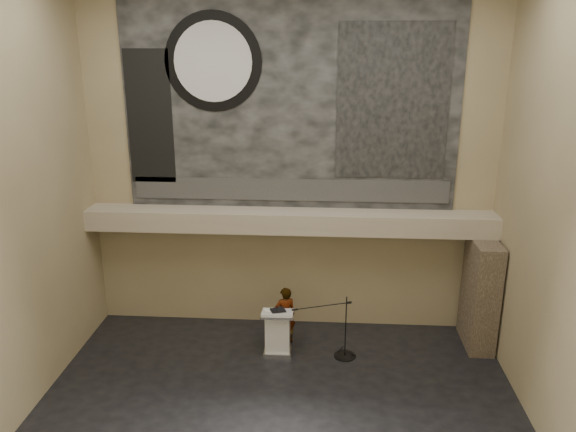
{
  "coord_description": "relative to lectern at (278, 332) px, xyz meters",
  "views": [
    {
      "loc": [
        0.84,
        -9.45,
        7.2
      ],
      "look_at": [
        0.0,
        3.2,
        3.2
      ],
      "focal_mm": 35.0,
      "sensor_mm": 36.0,
      "label": 1
    }
  ],
  "objects": [
    {
      "name": "mic_stand",
      "position": [
        1.56,
        -0.07,
        -0.32
      ],
      "size": [
        1.5,
        0.71,
        1.55
      ],
      "rotation": [
        0.0,
        0.0,
        0.34
      ],
      "color": "black",
      "rests_on": "floor"
    },
    {
      "name": "lectern",
      "position": [
        0.0,
        0.0,
        0.0
      ],
      "size": [
        0.74,
        0.53,
        1.14
      ],
      "rotation": [
        0.0,
        0.0,
        -0.0
      ],
      "color": "silver",
      "rests_on": "floor"
    },
    {
      "name": "banner_text_strip",
      "position": [
        0.19,
        1.53,
        3.1
      ],
      "size": [
        7.76,
        0.02,
        0.55
      ],
      "primitive_type": "cube",
      "color": "#2F2F2F",
      "rests_on": "banner"
    },
    {
      "name": "soffit",
      "position": [
        0.19,
        1.2,
        2.4
      ],
      "size": [
        10.0,
        0.8,
        0.5
      ],
      "primitive_type": "cube",
      "color": "tan",
      "rests_on": "wall_back"
    },
    {
      "name": "wall_back",
      "position": [
        0.19,
        1.6,
        3.7
      ],
      "size": [
        10.0,
        0.02,
        8.5
      ],
      "primitive_type": "cube",
      "color": "#8C7C59",
      "rests_on": "floor"
    },
    {
      "name": "stone_pier",
      "position": [
        4.84,
        0.75,
        0.8
      ],
      "size": [
        0.6,
        1.4,
        2.7
      ],
      "primitive_type": "cube",
      "color": "#423629",
      "rests_on": "floor"
    },
    {
      "name": "floor",
      "position": [
        0.19,
        -2.4,
        -0.55
      ],
      "size": [
        10.0,
        10.0,
        0.0
      ],
      "primitive_type": "plane",
      "color": "black",
      "rests_on": "ground"
    },
    {
      "name": "wall_left",
      "position": [
        -4.81,
        -2.4,
        3.7
      ],
      "size": [
        0.02,
        8.0,
        8.5
      ],
      "primitive_type": "cube",
      "color": "#8C7C59",
      "rests_on": "floor"
    },
    {
      "name": "speaker_person",
      "position": [
        0.14,
        0.49,
        0.19
      ],
      "size": [
        0.63,
        0.53,
        1.48
      ],
      "primitive_type": "imported",
      "rotation": [
        0.0,
        0.0,
        3.52
      ],
      "color": "silver",
      "rests_on": "floor"
    },
    {
      "name": "wall_front",
      "position": [
        0.19,
        -6.4,
        3.7
      ],
      "size": [
        10.0,
        0.02,
        8.5
      ],
      "primitive_type": "cube",
      "color": "#8C7C59",
      "rests_on": "floor"
    },
    {
      "name": "banner_clock_rim",
      "position": [
        -1.61,
        1.53,
        6.15
      ],
      "size": [
        2.3,
        0.02,
        2.3
      ],
      "primitive_type": "cylinder",
      "rotation": [
        1.57,
        0.0,
        0.0
      ],
      "color": "black",
      "rests_on": "banner"
    },
    {
      "name": "banner_clock_face",
      "position": [
        -1.61,
        1.51,
        6.15
      ],
      "size": [
        1.84,
        0.02,
        1.84
      ],
      "primitive_type": "cylinder",
      "rotation": [
        1.57,
        0.0,
        0.0
      ],
      "color": "silver",
      "rests_on": "banner"
    },
    {
      "name": "binder",
      "position": [
        0.01,
        0.01,
        0.56
      ],
      "size": [
        0.41,
        0.37,
        0.04
      ],
      "primitive_type": "cube",
      "rotation": [
        0.0,
        0.0,
        0.37
      ],
      "color": "black",
      "rests_on": "lectern"
    },
    {
      "name": "banner_building_print",
      "position": [
        2.59,
        1.53,
        5.25
      ],
      "size": [
        2.6,
        0.02,
        3.6
      ],
      "primitive_type": "cube",
      "color": "black",
      "rests_on": "banner"
    },
    {
      "name": "banner",
      "position": [
        0.19,
        1.57,
        5.15
      ],
      "size": [
        8.0,
        0.05,
        5.0
      ],
      "primitive_type": "cube",
      "color": "black",
      "rests_on": "wall_back"
    },
    {
      "name": "sprinkler_right",
      "position": [
        2.09,
        1.15,
        2.12
      ],
      "size": [
        0.04,
        0.04,
        0.06
      ],
      "primitive_type": "cylinder",
      "color": "#B2893D",
      "rests_on": "soffit"
    },
    {
      "name": "banner_brick_print",
      "position": [
        -3.21,
        1.53,
        4.85
      ],
      "size": [
        1.1,
        0.02,
        3.2
      ],
      "primitive_type": "cube",
      "color": "black",
      "rests_on": "banner"
    },
    {
      "name": "wall_right",
      "position": [
        5.19,
        -2.4,
        3.7
      ],
      "size": [
        0.02,
        8.0,
        8.5
      ],
      "primitive_type": "cube",
      "color": "#8C7C59",
      "rests_on": "floor"
    },
    {
      "name": "papers",
      "position": [
        -0.18,
        -0.01,
        0.55
      ],
      "size": [
        0.32,
        0.37,
        0.0
      ],
      "primitive_type": "cube",
      "rotation": [
        0.0,
        0.0,
        0.36
      ],
      "color": "white",
      "rests_on": "lectern"
    },
    {
      "name": "sprinkler_left",
      "position": [
        -1.41,
        1.15,
        2.12
      ],
      "size": [
        0.04,
        0.04,
        0.06
      ],
      "primitive_type": "cylinder",
      "color": "#B2893D",
      "rests_on": "soffit"
    }
  ]
}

